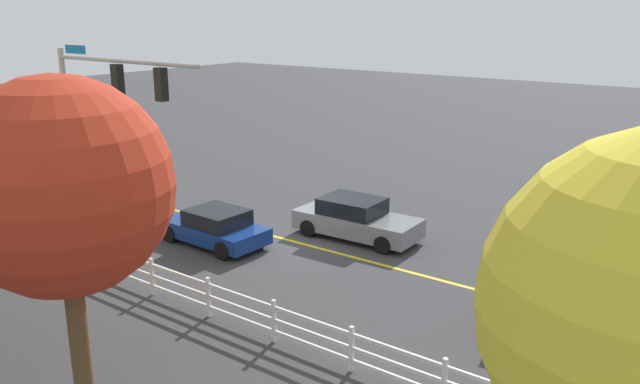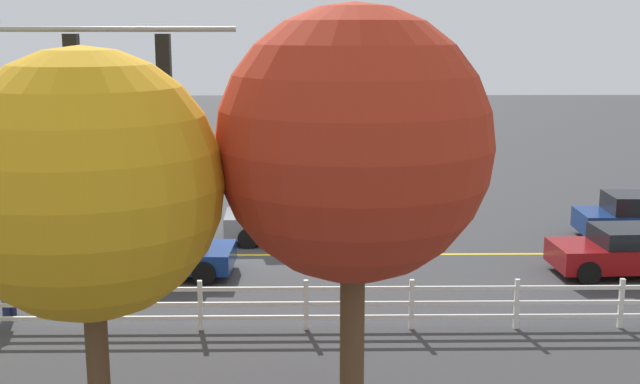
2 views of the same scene
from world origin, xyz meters
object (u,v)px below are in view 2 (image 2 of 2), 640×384
at_px(car_2, 627,251).
at_px(car_3, 297,218).
at_px(tree_1, 87,185).
at_px(car_1, 161,252).
at_px(pedestrian, 7,279).
at_px(tree_2, 354,145).

xyz_separation_m(car_2, car_3, (9.10, -3.77, 0.06)).
bearing_deg(car_3, tree_1, -104.70).
height_order(car_1, car_2, car_1).
distance_m(car_1, car_3, 5.17).
xyz_separation_m(car_1, tree_1, (-0.77, 9.44, 3.68)).
height_order(car_2, pedestrian, pedestrian).
height_order(car_3, pedestrian, pedestrian).
bearing_deg(car_2, tree_1, 35.24).
bearing_deg(car_3, pedestrian, -136.17).
xyz_separation_m(car_2, pedestrian, (15.76, 3.11, 0.27)).
distance_m(car_1, car_2, 12.78).
bearing_deg(tree_1, car_2, -142.27).
height_order(car_3, tree_1, tree_1).
distance_m(car_3, tree_2, 12.95).
bearing_deg(car_2, car_3, -25.01).
xyz_separation_m(car_3, pedestrian, (6.66, 6.88, 0.21)).
bearing_deg(car_3, car_2, -24.65).
bearing_deg(tree_1, car_3, -102.57).
relative_size(car_3, tree_2, 0.67).
bearing_deg(pedestrian, car_1, -103.03).
bearing_deg(tree_1, tree_2, -168.20).
xyz_separation_m(car_2, tree_2, (8.00, 8.46, 4.15)).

